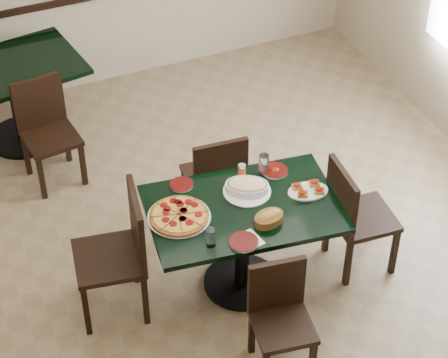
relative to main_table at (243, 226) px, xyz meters
name	(u,v)px	position (x,y,z in m)	size (l,w,h in m)	color
floor	(215,270)	(-0.13, 0.20, -0.57)	(5.50, 5.50, 0.00)	olive
main_table	(243,226)	(0.00, 0.00, 0.00)	(1.38, 0.98, 0.75)	black
back_table	(15,89)	(-1.06, 2.34, -0.04)	(1.23, 0.98, 0.75)	black
chair_far	(216,176)	(0.07, 0.65, -0.07)	(0.44, 0.44, 0.88)	black
chair_near	(280,312)	(-0.05, -0.70, -0.13)	(0.42, 0.42, 0.80)	black
chair_right	(353,212)	(0.80, -0.12, -0.05)	(0.46, 0.46, 0.92)	black
chair_left	(121,247)	(-0.83, 0.14, -0.01)	(0.53, 0.53, 0.99)	black
back_chair_near	(46,125)	(-0.94, 1.77, -0.07)	(0.46, 0.46, 0.89)	black
pepperoni_pizza	(179,216)	(-0.44, 0.07, 0.20)	(0.43, 0.43, 0.04)	silver
lasagna_casserole	(247,187)	(0.09, 0.13, 0.23)	(0.35, 0.33, 0.09)	white
bread_basket	(269,218)	(0.09, -0.21, 0.22)	(0.24, 0.19, 0.09)	brown
bruschetta_platter	(308,189)	(0.47, -0.04, 0.21)	(0.31, 0.24, 0.05)	white
side_plate_near	(244,242)	(-0.14, -0.32, 0.19)	(0.19, 0.19, 0.02)	white
side_plate_far_r	(275,171)	(0.36, 0.25, 0.19)	(0.18, 0.18, 0.03)	white
side_plate_far_l	(181,185)	(-0.30, 0.37, 0.19)	(0.16, 0.16, 0.02)	white
napkin_setting	(248,241)	(-0.11, -0.31, 0.18)	(0.20, 0.20, 0.01)	white
water_glass_a	(264,164)	(0.28, 0.27, 0.26)	(0.07, 0.07, 0.15)	silver
water_glass_b	(211,237)	(-0.34, -0.25, 0.25)	(0.06, 0.06, 0.14)	silver
pepper_shaker	(242,170)	(0.12, 0.30, 0.23)	(0.05, 0.05, 0.09)	red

